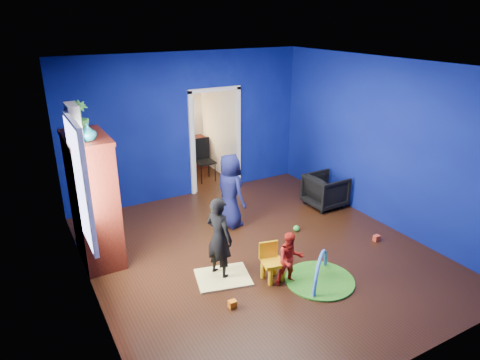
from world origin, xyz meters
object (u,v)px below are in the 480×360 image
kid_chair (273,264)px  play_mat (320,280)px  child_navy (230,191)px  hopper_ball (222,210)px  child_black (219,238)px  crt_tv (96,196)px  study_desk (188,153)px  tv_armoire (93,199)px  toddler_red (290,259)px  armchair (326,191)px  vase (88,132)px  folding_chair (205,161)px

kid_chair → play_mat: 0.71m
child_navy → hopper_ball: size_ratio=3.39×
child_black → crt_tv: size_ratio=1.75×
study_desk → crt_tv: bearing=-131.3°
tv_armoire → crt_tv: 0.06m
crt_tv → study_desk: crt_tv is taller
child_black → toddler_red: size_ratio=1.54×
armchair → tv_armoire: size_ratio=0.36×
crt_tv → vase: bearing=-97.6°
play_mat → folding_chair: 4.42m
vase → child_navy: bearing=6.6°
child_black → study_desk: 4.74m
toddler_red → armchair: bearing=55.1°
child_black → kid_chair: bearing=-148.1°
child_black → vase: bearing=32.2°
toddler_red → folding_chair: (0.66, 4.22, 0.06)m
armchair → study_desk: study_desk is taller
crt_tv → hopper_ball: bearing=5.6°
crt_tv → play_mat: bearing=-40.8°
study_desk → hopper_ball: bearing=-101.4°
armchair → child_navy: 2.06m
tv_armoire → study_desk: 4.28m
play_mat → hopper_ball: bearing=98.2°
armchair → crt_tv: bearing=86.3°
play_mat → study_desk: study_desk is taller
play_mat → study_desk: 5.37m
child_navy → kid_chair: (-0.27, -1.78, -0.42)m
folding_chair → toddler_red: bearing=-98.9°
vase → study_desk: vase is taller
vase → crt_tv: bearing=82.4°
toddler_red → crt_tv: size_ratio=1.13×
toddler_red → study_desk: (0.66, 5.18, -0.02)m
hopper_ball → study_desk: (0.60, 2.95, 0.18)m
tv_armoire → study_desk: (2.82, 3.16, -0.60)m
child_black → hopper_ball: bearing=-48.5°
toddler_red → folding_chair: 4.28m
tv_armoire → study_desk: bearing=48.3°
child_navy → toddler_red: size_ratio=1.68×
vase → crt_tv: 1.10m
armchair → vase: 4.64m
vase → kid_chair: vase is taller
child_navy → folding_chair: (0.55, 2.24, -0.21)m
kid_chair → study_desk: size_ratio=0.57×
hopper_ball → tv_armoire: bearing=-174.5°
armchair → kid_chair: bearing=124.3°
child_black → study_desk: (1.42, 4.52, -0.24)m
tv_armoire → crt_tv: (0.04, 0.00, 0.04)m
play_mat → tv_armoire: bearing=139.6°
child_black → hopper_ball: (0.83, 1.57, -0.41)m
kid_chair → toddler_red: bearing=-40.5°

